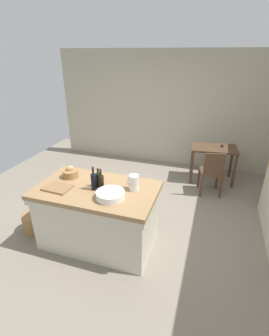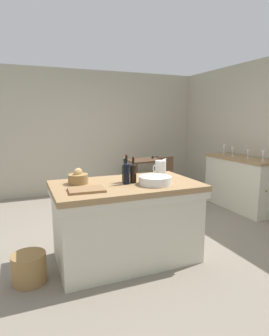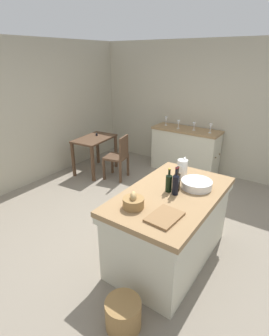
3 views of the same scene
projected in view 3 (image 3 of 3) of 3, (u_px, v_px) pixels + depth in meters
The scene contains 19 objects.
ground_plane at pixel (139, 228), 3.80m from camera, with size 6.76×6.76×0.00m, color gray.
wall_back at pixel (18, 116), 4.65m from camera, with size 5.32×0.12×2.60m, color #B2AA93.
wall_right at pixel (212, 110), 5.25m from camera, with size 0.12×5.20×2.60m, color #B2AA93.
island_table at pixel (170, 223), 3.09m from camera, with size 1.60×0.95×0.89m.
side_cabinet at pixel (185, 150), 5.52m from camera, with size 0.52×1.40×0.92m.
writing_desk at pixel (95, 143), 5.42m from camera, with size 0.95×0.65×0.79m.
wooden_chair at pixel (118, 156), 5.16m from camera, with size 0.48×0.48×0.89m.
pitcher at pixel (182, 168), 3.31m from camera, with size 0.17×0.13×0.25m.
wash_bowl at pixel (196, 184), 3.02m from camera, with size 0.36×0.36×0.09m, color white.
bread_basket at pixel (133, 202), 2.62m from camera, with size 0.22×0.22×0.17m.
cutting_board at pixel (165, 217), 2.47m from camera, with size 0.35×0.26×0.02m, color olive.
wine_bottle_dark at pixel (177, 181), 2.93m from camera, with size 0.07×0.07×0.29m.
wine_bottle_amber at pixel (169, 182), 2.92m from camera, with size 0.07×0.07×0.28m.
wine_bottle_green at pixel (176, 184), 2.84m from camera, with size 0.07×0.07×0.32m.
wine_glass_far_left at pixel (211, 127), 5.00m from camera, with size 0.07×0.07×0.18m.
wine_glass_left at pixel (194, 125), 5.20m from camera, with size 0.07×0.07×0.16m.
wine_glass_middle at pixel (178, 123), 5.33m from camera, with size 0.07×0.07×0.17m.
wine_glass_right at pixel (166, 119), 5.56m from camera, with size 0.07×0.07×0.18m.
wicker_hamper at pixel (123, 314), 2.37m from camera, with size 0.33×0.33×0.29m, color olive.
Camera 3 is at (-2.63, -1.74, 2.30)m, focal length 28.06 mm.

